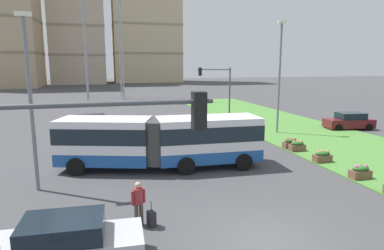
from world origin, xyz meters
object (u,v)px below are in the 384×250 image
Objects in this scene: articulated_bus at (161,141)px; car_maroon_sedan at (349,121)px; car_white_van at (93,124)px; flower_planter_4 at (291,143)px; apartment_tower_westcentre at (77,15)px; traffic_light_near_left at (76,178)px; flower_planter_3 at (297,146)px; car_silver_hatch at (68,244)px; flower_planter_1 at (360,172)px; traffic_light_far_right at (219,86)px; streetlight_left at (30,96)px; pedestrian_crossing at (138,201)px; rolling_suitcase at (151,218)px; streetlight_median at (280,73)px; flower_planter_2 at (322,156)px.

articulated_bus is 2.60× the size of car_maroon_sedan.
car_white_van reaches higher than flower_planter_4.
car_white_van is 17.15m from flower_planter_4.
apartment_tower_westcentre is at bearing 107.89° from car_maroon_sedan.
traffic_light_near_left is at bearing -134.36° from flower_planter_4.
car_maroon_sedan is 4.19× the size of flower_planter_3.
apartment_tower_westcentre reaches higher than car_silver_hatch.
traffic_light_far_right reaches higher than flower_planter_1.
car_maroon_sedan is at bearing 28.76° from flower_planter_4.
apartment_tower_westcentre reaches higher than flower_planter_3.
pedestrian_crossing is at bearing -49.07° from streetlight_left.
streetlight_left reaches higher than pedestrian_crossing.
car_maroon_sedan is at bearing 34.00° from rolling_suitcase.
car_silver_hatch is 0.47× the size of streetlight_median.
traffic_light_far_right is at bearing 56.98° from articulated_bus.
pedestrian_crossing is 0.21× the size of streetlight_left.
car_silver_hatch and car_white_van have the same top height.
flower_planter_4 is (0.00, 3.59, 0.00)m from flower_planter_2.
car_maroon_sedan reaches higher than rolling_suitcase.
car_silver_hatch reaches higher than flower_planter_3.
pedestrian_crossing is 0.30× the size of traffic_light_far_right.
traffic_light_far_right is at bearing 59.59° from car_silver_hatch.
car_maroon_sedan is 11.19m from flower_planter_3.
articulated_bus is 0.29× the size of apartment_tower_westcentre.
car_white_van is 4.70× the size of rolling_suitcase.
traffic_light_near_left is at bearing -107.72° from articulated_bus.
flower_planter_3 is at bearing -38.27° from car_white_van.
flower_planter_4 is at bearing 90.00° from flower_planter_2.
car_white_van reaches higher than flower_planter_1.
apartment_tower_westcentre is (-4.70, 105.70, 16.91)m from traffic_light_near_left.
flower_planter_2 is (13.85, -13.70, -0.33)m from car_white_van.
car_silver_hatch is 4.09× the size of flower_planter_1.
pedestrian_crossing is at bearing -156.65° from flower_planter_2.
traffic_light_far_right is at bearing 63.97° from traffic_light_near_left.
pedestrian_crossing reaches higher than flower_planter_1.
traffic_light_near_left is 107.15m from apartment_tower_westcentre.
flower_planter_4 is (11.54, 8.97, 0.11)m from rolling_suitcase.
streetlight_median is (1.90, 8.87, 4.85)m from flower_planter_2.
streetlight_median is (11.75, 7.12, 3.62)m from articulated_bus.
apartment_tower_westcentre is (-2.15, 95.41, 16.15)m from streetlight_left.
traffic_light_near_left is (-13.76, -7.31, 3.45)m from flower_planter_1.
pedestrian_crossing is at bearing -84.35° from car_white_van.
car_white_van is at bearing 96.92° from rolling_suitcase.
flower_planter_4 is 0.03× the size of apartment_tower_westcentre.
streetlight_left reaches higher than car_silver_hatch.
articulated_bus reaches higher than car_white_van.
pedestrian_crossing is at bearing -143.82° from flower_planter_4.
flower_planter_4 is at bearing 45.64° from traffic_light_near_left.
apartment_tower_westcentre is (-16.91, 80.70, 16.84)m from traffic_light_far_right.
car_maroon_sedan is 4.19× the size of flower_planter_4.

